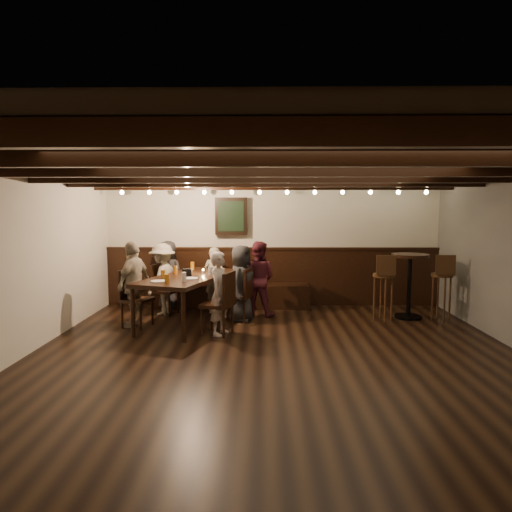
{
  "coord_description": "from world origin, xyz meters",
  "views": [
    {
      "loc": [
        -0.17,
        -5.43,
        1.9
      ],
      "look_at": [
        -0.29,
        1.3,
        1.2
      ],
      "focal_mm": 32.0,
      "sensor_mm": 36.0,
      "label": 1
    }
  ],
  "objects_px": {
    "person_bench_right": "(258,279)",
    "person_right_far": "(220,293)",
    "person_bench_centre": "(215,279)",
    "person_right_near": "(241,283)",
    "bar_stool_right": "(441,296)",
    "chair_right_near": "(239,305)",
    "bar_stool_left": "(383,296)",
    "chair_left_far": "(136,309)",
    "chair_right_far": "(219,315)",
    "high_top_table": "(410,276)",
    "person_left_near": "(163,279)",
    "person_left_far": "(134,284)",
    "chair_left_near": "(165,299)",
    "dining_table": "(189,280)",
    "person_bench_left": "(168,275)"
  },
  "relations": [
    {
      "from": "bar_stool_left",
      "to": "person_bench_right",
      "type": "bearing_deg",
      "value": 172.98
    },
    {
      "from": "chair_right_near",
      "to": "high_top_table",
      "type": "relative_size",
      "value": 0.8
    },
    {
      "from": "person_bench_left",
      "to": "bar_stool_left",
      "type": "xyz_separation_m",
      "value": [
        3.84,
        -0.9,
        -0.23
      ]
    },
    {
      "from": "person_bench_left",
      "to": "person_right_near",
      "type": "xyz_separation_m",
      "value": [
        1.44,
        -0.93,
        -0.0
      ]
    },
    {
      "from": "chair_left_near",
      "to": "person_bench_centre",
      "type": "distance_m",
      "value": 0.99
    },
    {
      "from": "chair_left_far",
      "to": "person_right_far",
      "type": "distance_m",
      "value": 1.51
    },
    {
      "from": "chair_right_far",
      "to": "person_right_far",
      "type": "height_order",
      "value": "person_right_far"
    },
    {
      "from": "person_bench_left",
      "to": "person_left_near",
      "type": "distance_m",
      "value": 0.47
    },
    {
      "from": "chair_left_far",
      "to": "chair_right_near",
      "type": "height_order",
      "value": "chair_left_far"
    },
    {
      "from": "chair_left_near",
      "to": "person_bench_centre",
      "type": "bearing_deg",
      "value": 129.85
    },
    {
      "from": "chair_right_near",
      "to": "bar_stool_left",
      "type": "distance_m",
      "value": 2.44
    },
    {
      "from": "chair_left_far",
      "to": "person_bench_left",
      "type": "height_order",
      "value": "person_bench_left"
    },
    {
      "from": "person_bench_left",
      "to": "person_left_far",
      "type": "xyz_separation_m",
      "value": [
        -0.26,
        -1.33,
        0.04
      ]
    },
    {
      "from": "dining_table",
      "to": "bar_stool_right",
      "type": "xyz_separation_m",
      "value": [
        4.25,
        0.28,
        -0.31
      ]
    },
    {
      "from": "chair_left_near",
      "to": "person_bench_right",
      "type": "relative_size",
      "value": 0.68
    },
    {
      "from": "person_right_far",
      "to": "bar_stool_right",
      "type": "relative_size",
      "value": 1.11
    },
    {
      "from": "person_bench_left",
      "to": "bar_stool_left",
      "type": "height_order",
      "value": "person_bench_left"
    },
    {
      "from": "chair_right_near",
      "to": "person_right_near",
      "type": "xyz_separation_m",
      "value": [
        0.03,
        -0.01,
        0.37
      ]
    },
    {
      "from": "person_left_far",
      "to": "bar_stool_left",
      "type": "relative_size",
      "value": 1.22
    },
    {
      "from": "chair_left_far",
      "to": "chair_right_far",
      "type": "relative_size",
      "value": 0.97
    },
    {
      "from": "dining_table",
      "to": "chair_left_far",
      "type": "height_order",
      "value": "chair_left_far"
    },
    {
      "from": "person_left_far",
      "to": "person_right_near",
      "type": "height_order",
      "value": "person_left_far"
    },
    {
      "from": "person_bench_centre",
      "to": "person_right_near",
      "type": "height_order",
      "value": "person_right_near"
    },
    {
      "from": "person_bench_centre",
      "to": "person_right_near",
      "type": "distance_m",
      "value": 0.96
    },
    {
      "from": "person_bench_right",
      "to": "person_right_near",
      "type": "relative_size",
      "value": 1.03
    },
    {
      "from": "person_bench_right",
      "to": "person_right_near",
      "type": "distance_m",
      "value": 0.47
    },
    {
      "from": "person_right_near",
      "to": "high_top_table",
      "type": "bearing_deg",
      "value": -67.89
    },
    {
      "from": "chair_right_near",
      "to": "bar_stool_left",
      "type": "relative_size",
      "value": 0.79
    },
    {
      "from": "person_bench_right",
      "to": "person_left_near",
      "type": "xyz_separation_m",
      "value": [
        -1.71,
        0.07,
        -0.02
      ]
    },
    {
      "from": "chair_left_near",
      "to": "person_bench_right",
      "type": "height_order",
      "value": "person_bench_right"
    },
    {
      "from": "person_bench_left",
      "to": "person_right_near",
      "type": "bearing_deg",
      "value": 164.74
    },
    {
      "from": "high_top_table",
      "to": "person_left_near",
      "type": "bearing_deg",
      "value": 177.05
    },
    {
      "from": "person_bench_right",
      "to": "person_right_far",
      "type": "distance_m",
      "value": 1.36
    },
    {
      "from": "person_right_near",
      "to": "bar_stool_right",
      "type": "relative_size",
      "value": 1.13
    },
    {
      "from": "bar_stool_right",
      "to": "person_left_near",
      "type": "bearing_deg",
      "value": -178.32
    },
    {
      "from": "person_right_near",
      "to": "chair_left_far",
      "type": "bearing_deg",
      "value": 121.49
    },
    {
      "from": "chair_right_far",
      "to": "bar_stool_left",
      "type": "relative_size",
      "value": 0.84
    },
    {
      "from": "person_bench_left",
      "to": "bar_stool_right",
      "type": "xyz_separation_m",
      "value": [
        4.84,
        -0.85,
        -0.23
      ]
    },
    {
      "from": "chair_left_near",
      "to": "person_right_far",
      "type": "height_order",
      "value": "person_right_far"
    },
    {
      "from": "high_top_table",
      "to": "chair_left_near",
      "type": "bearing_deg",
      "value": 177.16
    },
    {
      "from": "person_bench_centre",
      "to": "high_top_table",
      "type": "height_order",
      "value": "person_bench_centre"
    },
    {
      "from": "chair_right_near",
      "to": "bar_stool_right",
      "type": "height_order",
      "value": "bar_stool_right"
    },
    {
      "from": "chair_left_near",
      "to": "chair_right_near",
      "type": "bearing_deg",
      "value": 90.0
    },
    {
      "from": "person_left_far",
      "to": "high_top_table",
      "type": "height_order",
      "value": "person_left_far"
    },
    {
      "from": "person_bench_centre",
      "to": "bar_stool_right",
      "type": "height_order",
      "value": "person_bench_centre"
    },
    {
      "from": "dining_table",
      "to": "bar_stool_right",
      "type": "bearing_deg",
      "value": 21.29
    },
    {
      "from": "chair_right_far",
      "to": "person_bench_left",
      "type": "relative_size",
      "value": 0.74
    },
    {
      "from": "chair_right_far",
      "to": "person_left_far",
      "type": "height_order",
      "value": "person_left_far"
    },
    {
      "from": "dining_table",
      "to": "chair_right_near",
      "type": "bearing_deg",
      "value": 32.05
    },
    {
      "from": "chair_right_far",
      "to": "person_right_far",
      "type": "bearing_deg",
      "value": -90.0
    }
  ]
}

